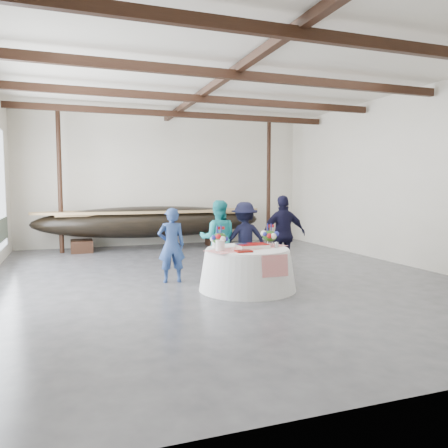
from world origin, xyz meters
name	(u,v)px	position (x,y,z in m)	size (l,w,h in m)	color
floor	(222,277)	(0.00, 0.00, 0.00)	(10.00, 12.00, 0.01)	#3D3D42
wall_back	(166,181)	(0.00, 6.00, 2.25)	(10.00, 0.02, 4.50)	silver
wall_front	(430,166)	(0.00, -6.00, 2.25)	(10.00, 0.02, 4.50)	silver
wall_right	(402,179)	(5.00, 0.00, 2.25)	(0.02, 12.00, 4.50)	silver
ceiling	(222,74)	(0.00, 0.00, 4.50)	(10.00, 12.00, 0.01)	white
pavilion_structure	(210,104)	(0.00, 0.85, 4.00)	(9.80, 11.76, 4.50)	black
longboat_display	(153,222)	(-0.68, 4.99, 0.89)	(7.47, 1.49, 1.40)	black
banquet_table	(247,269)	(0.08, -1.32, 0.41)	(1.93, 1.93, 0.83)	white
tabletop_items	(243,240)	(0.04, -1.21, 0.98)	(1.86, 1.13, 0.40)	red
guest_woman_blue	(171,245)	(-1.20, -0.17, 0.80)	(0.58, 0.38, 1.60)	navy
guest_woman_teal	(218,239)	(-0.06, 0.07, 0.87)	(0.85, 0.66, 1.74)	teal
guest_man_left	(244,239)	(0.57, 0.04, 0.85)	(1.10, 0.63, 1.70)	black
guest_man_right	(284,234)	(1.53, -0.06, 0.92)	(1.08, 0.45, 1.85)	black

